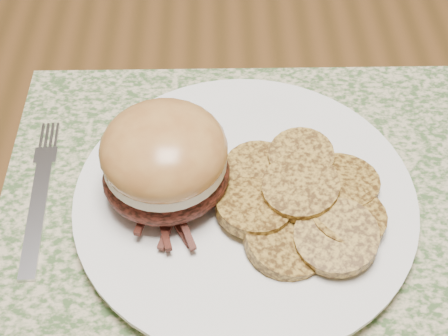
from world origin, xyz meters
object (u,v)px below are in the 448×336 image
at_px(dining_table, 152,174).
at_px(pork_sandwich, 165,160).
at_px(dinner_plate, 245,201).
at_px(fork, 40,193).

distance_m(dining_table, pork_sandwich, 0.17).
xyz_separation_m(dinner_plate, fork, (-0.17, 0.02, -0.01)).
xyz_separation_m(dining_table, fork, (-0.08, -0.09, 0.09)).
xyz_separation_m(dining_table, pork_sandwich, (0.03, -0.10, 0.14)).
relative_size(dining_table, dinner_plate, 5.77).
distance_m(dining_table, fork, 0.15).
height_order(dining_table, pork_sandwich, pork_sandwich).
bearing_deg(pork_sandwich, dining_table, 84.94).
relative_size(dinner_plate, pork_sandwich, 2.03).
bearing_deg(dinner_plate, pork_sandwich, 174.41).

